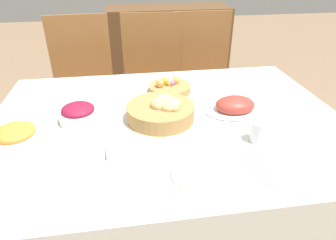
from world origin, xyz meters
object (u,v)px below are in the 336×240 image
object	(u,v)px
egg_basket	(170,87)
beet_salad_bowl	(79,114)
carrot_bowl	(17,139)
chair_far_center	(153,82)
ham_platter	(235,106)
sideboard	(168,52)
drinking_cup	(259,132)
chair_far_left	(84,86)
fork	(163,178)
knife	(255,168)
butter_dish	(123,150)
spoon	(264,167)
dinner_plate	(210,172)
bread_basket	(162,110)
chair_far_right	(203,79)

from	to	relation	value
egg_basket	beet_salad_bowl	size ratio (longest dim) A/B	1.34
carrot_bowl	chair_far_center	bearing A→B (deg)	60.71
ham_platter	carrot_bowl	world-z (taller)	carrot_bowl
sideboard	drinking_cup	xyz separation A→B (m)	(0.01, -2.14, 0.34)
chair_far_center	chair_far_left	world-z (taller)	same
chair_far_left	fork	distance (m)	1.36
knife	chair_far_left	bearing A→B (deg)	114.09
sideboard	fork	xyz separation A→B (m)	(-0.37, -2.30, 0.30)
chair_far_center	sideboard	size ratio (longest dim) A/B	0.84
chair_far_left	fork	size ratio (longest dim) A/B	5.02
chair_far_center	egg_basket	xyz separation A→B (m)	(0.02, -0.63, 0.23)
drinking_cup	fork	bearing A→B (deg)	-157.76
drinking_cup	butter_dish	distance (m)	0.51
chair_far_left	spoon	world-z (taller)	chair_far_left
chair_far_left	dinner_plate	distance (m)	1.41
bread_basket	dinner_plate	distance (m)	0.40
bread_basket	egg_basket	distance (m)	0.29
ham_platter	dinner_plate	bearing A→B (deg)	-119.29
dinner_plate	butter_dish	world-z (taller)	butter_dish
ham_platter	dinner_plate	distance (m)	0.46
fork	knife	bearing A→B (deg)	-4.18
chair_far_right	sideboard	bearing A→B (deg)	97.16
egg_basket	beet_salad_bowl	bearing A→B (deg)	-149.66
fork	drinking_cup	size ratio (longest dim) A/B	2.48
chair_far_left	ham_platter	xyz separation A→B (m)	(0.76, -0.89, 0.23)
drinking_cup	chair_far_center	bearing A→B (deg)	103.93
chair_far_left	beet_salad_bowl	world-z (taller)	chair_far_left
drinking_cup	butter_dish	bearing A→B (deg)	-179.36
bread_basket	chair_far_right	bearing A→B (deg)	64.60
chair_far_center	chair_far_right	xyz separation A→B (m)	(0.38, 0.00, 0.00)
fork	chair_far_right	bearing A→B (deg)	65.45
knife	spoon	size ratio (longest dim) A/B	1.00
chair_far_left	chair_far_center	bearing A→B (deg)	-3.65
carrot_bowl	butter_dish	xyz separation A→B (m)	(0.37, -0.08, -0.03)
dinner_plate	spoon	world-z (taller)	dinner_plate
chair_far_right	knife	world-z (taller)	chair_far_right
spoon	egg_basket	bearing A→B (deg)	112.01
chair_far_center	spoon	bearing A→B (deg)	-76.01
dinner_plate	drinking_cup	world-z (taller)	drinking_cup
knife	beet_salad_bowl	bearing A→B (deg)	141.60
chair_far_center	carrot_bowl	xyz separation A→B (m)	(-0.59, -1.06, 0.26)
chair_far_left	egg_basket	xyz separation A→B (m)	(0.51, -0.63, 0.23)
dinner_plate	butter_dish	xyz separation A→B (m)	(-0.28, 0.15, 0.01)
egg_basket	drinking_cup	bearing A→B (deg)	-62.73
bread_basket	knife	size ratio (longest dim) A/B	1.44
chair_far_left	sideboard	bearing A→B (deg)	49.54
egg_basket	spoon	distance (m)	0.69
carrot_bowl	drinking_cup	bearing A→B (deg)	-4.69
dinner_plate	sideboard	bearing A→B (deg)	84.62
chair_far_center	egg_basket	bearing A→B (deg)	-84.33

